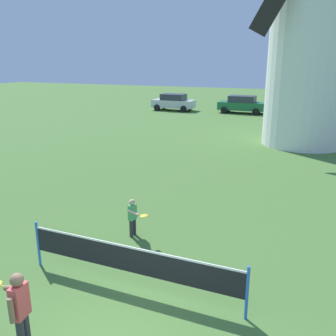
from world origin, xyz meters
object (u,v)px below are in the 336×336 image
player_near (19,308)px  parked_car_green (242,104)px  player_far (133,216)px  tennis_net (130,260)px  windmill (316,9)px  parked_car_silver (173,102)px

player_near → parked_car_green: (-2.85, 29.94, -0.00)m
player_far → parked_car_green: 25.69m
tennis_net → parked_car_green: parked_car_green is taller
windmill → tennis_net: bearing=-98.2°
player_near → windmill: bearing=80.3°
player_far → parked_car_silver: 26.44m
player_near → parked_car_silver: 30.67m
windmill → player_far: bearing=-103.8°
windmill → player_far: 15.78m
windmill → parked_car_green: (-5.98, 11.63, -6.36)m
tennis_net → player_far: 2.44m
parked_car_silver → player_near: bearing=-72.4°
tennis_net → parked_car_silver: 28.86m
windmill → tennis_net: windmill is taller
parked_car_silver → player_far: bearing=-70.1°
player_near → parked_car_green: parked_car_green is taller
windmill → player_near: bearing=-99.7°
windmill → tennis_net: size_ratio=3.14×
player_near → tennis_net: bearing=69.5°
tennis_net → parked_car_silver: bearing=110.4°
windmill → parked_car_silver: size_ratio=3.88×
windmill → player_far: windmill is taller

